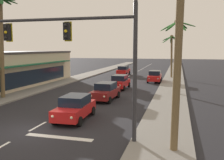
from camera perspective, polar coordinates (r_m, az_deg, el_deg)
name	(u,v)px	position (r m, az deg, el deg)	size (l,w,h in m)	color
ground_plane	(30,131)	(16.22, -18.04, -10.84)	(220.00, 220.00, 0.00)	#232328
sidewalk_right	(172,86)	(33.26, 13.44, -1.42)	(3.20, 110.00, 0.14)	gray
sidewalk_left	(61,82)	(37.04, -11.45, -0.51)	(3.20, 110.00, 0.14)	gray
lane_markings	(117,84)	(34.77, 1.20, -0.97)	(4.28, 88.82, 0.01)	silver
traffic_signal_mast	(71,44)	(13.62, -9.30, 8.09)	(11.06, 0.41, 7.28)	#2D2D33
sedan_lead_at_stop_bar	(75,107)	(17.74, -8.39, -6.15)	(2.07, 4.50, 1.68)	red
sedan_third_in_queue	(106,91)	(24.13, -1.46, -2.54)	(2.10, 4.51, 1.68)	maroon
sedan_fifth_in_queue	(120,82)	(30.86, 1.76, -0.41)	(2.02, 4.48, 1.68)	red
sedan_oncoming_far	(123,70)	(47.01, 2.59, 2.18)	(1.97, 4.46, 1.68)	red
sedan_parked_nearest_kerb	(155,76)	(37.51, 9.64, 0.83)	(2.00, 4.47, 1.68)	red
palm_left_second	(1,30)	(26.58, -23.83, 10.24)	(3.13, 3.21, 9.91)	brown
palm_right_second	(177,43)	(27.34, 14.51, 8.09)	(3.66, 3.24, 7.93)	brown
palm_right_third	(172,46)	(42.86, 13.37, 7.43)	(3.38, 3.60, 7.12)	brown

